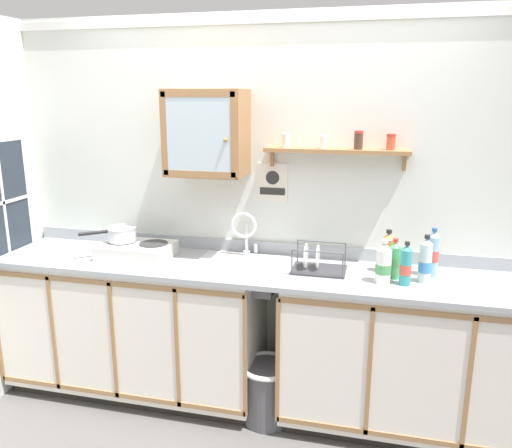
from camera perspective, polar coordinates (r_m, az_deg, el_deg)
floor at (r=3.19m, az=-1.18°, el=-23.15°), size 6.37×6.37×0.00m
back_wall at (r=3.28m, az=1.76°, el=1.54°), size 3.97×0.07×2.42m
lower_cabinet_run at (r=3.52m, az=-13.25°, el=-11.03°), size 1.67×0.58×0.91m
lower_cabinet_run_right at (r=3.19m, az=17.24°, el=-14.08°), size 1.52×0.58×0.91m
countertop at (r=3.06m, az=0.50°, el=-5.13°), size 3.33×0.61×0.03m
backsplash at (r=3.31m, az=1.61°, el=-2.66°), size 3.33×0.02×0.08m
sink at (r=3.14m, az=-1.71°, el=-4.96°), size 0.53×0.43×0.43m
hot_plate_stove at (r=3.32m, az=-13.18°, el=-2.87°), size 0.45×0.30×0.09m
saucepan at (r=3.36m, az=-14.82°, el=-1.03°), size 0.30×0.27×0.09m
bottle_water_clear_0 at (r=2.94m, az=18.37°, el=-3.99°), size 0.07×0.07×0.27m
bottle_opaque_white_1 at (r=2.87m, az=14.04°, el=-4.33°), size 0.09×0.09×0.25m
bottle_detergent_teal_2 at (r=2.87m, az=16.36°, el=-4.50°), size 0.06×0.06×0.24m
bottle_juice_amber_3 at (r=3.04m, az=14.49°, el=-3.16°), size 0.07×0.07×0.25m
bottle_water_blue_4 at (r=3.05m, az=19.09°, el=-3.19°), size 0.07×0.07×0.28m
bottle_soda_green_5 at (r=2.95m, az=15.18°, el=-3.92°), size 0.07×0.07×0.23m
dish_rack at (r=3.01m, az=6.82°, el=-4.59°), size 0.31×0.22×0.16m
wall_cabinet at (r=3.13m, az=-5.52°, el=10.09°), size 0.47×0.32×0.51m
spice_shelf at (r=3.06m, az=9.13°, el=8.28°), size 0.85×0.14×0.23m
warning_sign at (r=3.21m, az=1.86°, el=4.63°), size 0.19×0.01×0.25m
trash_bin at (r=3.25m, az=1.26°, el=-18.07°), size 0.33×0.33×0.38m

